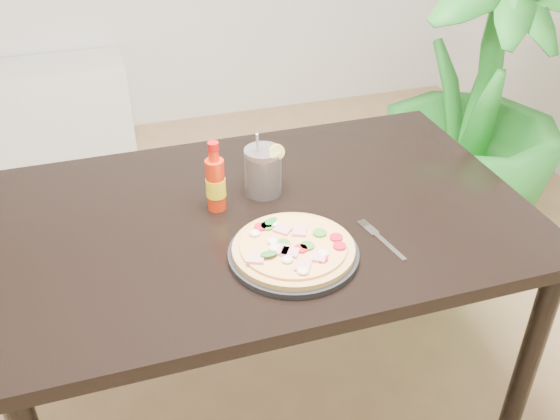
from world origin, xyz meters
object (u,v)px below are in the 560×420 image
object	(u,v)px
plate	(293,254)
fork	(380,238)
pizza	(293,248)
hot_sauce_bottle	(216,183)
dining_table	(267,236)
cola_cup	(263,172)
houseplant	(477,95)

from	to	relation	value
plate	fork	xyz separation A→B (m)	(0.23, -0.00, -0.01)
pizza	hot_sauce_bottle	size ratio (longest dim) A/B	1.49
hot_sauce_bottle	dining_table	bearing A→B (deg)	-24.41
plate	hot_sauce_bottle	bearing A→B (deg)	115.83
dining_table	plate	xyz separation A→B (m)	(0.01, -0.21, 0.09)
dining_table	plate	size ratio (longest dim) A/B	4.42
cola_cup	fork	xyz separation A→B (m)	(0.22, -0.30, -0.06)
hot_sauce_bottle	cola_cup	distance (m)	0.15
pizza	fork	size ratio (longest dim) A/B	1.57
pizza	cola_cup	xyz separation A→B (m)	(0.02, 0.30, 0.04)
hot_sauce_bottle	houseplant	xyz separation A→B (m)	(1.21, 0.61, -0.16)
fork	pizza	bearing A→B (deg)	169.85
fork	houseplant	bearing A→B (deg)	35.62
plate	pizza	size ratio (longest dim) A/B	1.07
pizza	hot_sauce_bottle	xyz separation A→B (m)	(-0.13, 0.26, 0.05)
pizza	cola_cup	size ratio (longest dim) A/B	1.53
cola_cup	houseplant	world-z (taller)	houseplant
pizza	fork	bearing A→B (deg)	-0.03
pizza	houseplant	xyz separation A→B (m)	(1.08, 0.87, -0.11)
dining_table	houseplant	xyz separation A→B (m)	(1.08, 0.66, 0.00)
pizza	cola_cup	distance (m)	0.31
pizza	hot_sauce_bottle	distance (m)	0.30
pizza	hot_sauce_bottle	bearing A→B (deg)	115.62
plate	houseplant	xyz separation A→B (m)	(1.08, 0.87, -0.09)
dining_table	plate	distance (m)	0.23
hot_sauce_bottle	houseplant	world-z (taller)	houseplant
dining_table	plate	world-z (taller)	plate
hot_sauce_bottle	cola_cup	world-z (taller)	hot_sauce_bottle
pizza	houseplant	world-z (taller)	houseplant
pizza	dining_table	bearing A→B (deg)	91.27
dining_table	cola_cup	xyz separation A→B (m)	(0.02, 0.10, 0.15)
dining_table	houseplant	distance (m)	1.27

